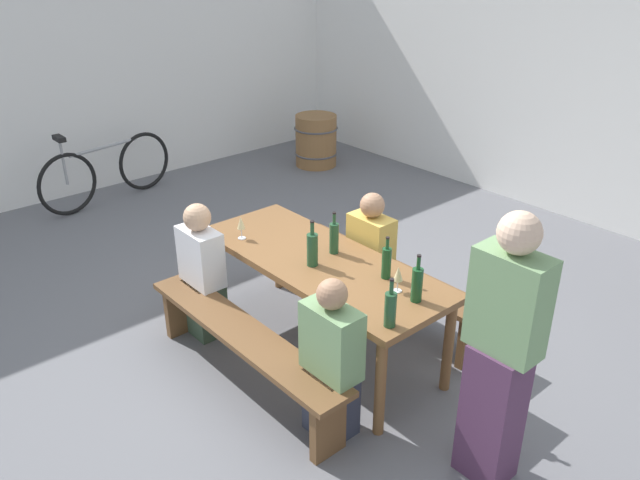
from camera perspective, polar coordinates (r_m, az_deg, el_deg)
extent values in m
plane|color=slate|center=(4.85, 0.00, -9.60)|extent=(24.00, 24.00, 0.00)
cube|color=white|center=(7.15, 24.23, 13.88)|extent=(14.00, 0.20, 3.20)
cube|color=white|center=(7.91, -22.24, 15.20)|extent=(0.20, 7.96, 3.20)
cube|color=brown|center=(4.47, 0.00, -2.02)|extent=(2.02, 0.77, 0.05)
cylinder|color=brown|center=(5.15, -9.59, -3.16)|extent=(0.07, 0.07, 0.70)
cylinder|color=brown|center=(3.93, 5.47, -13.14)|extent=(0.07, 0.07, 0.70)
cylinder|color=brown|center=(5.47, -3.82, -1.00)|extent=(0.07, 0.07, 0.70)
cylinder|color=brown|center=(4.34, 11.54, -9.36)|extent=(0.07, 0.07, 0.70)
cube|color=brown|center=(4.27, -7.03, -8.35)|extent=(1.92, 0.30, 0.04)
cube|color=brown|center=(5.02, -12.52, -6.18)|extent=(0.06, 0.24, 0.41)
cube|color=brown|center=(3.87, 0.73, -16.58)|extent=(0.06, 0.24, 0.41)
cube|color=brown|center=(5.04, 5.90, -2.57)|extent=(1.92, 0.30, 0.04)
cube|color=brown|center=(5.69, -0.48, -1.47)|extent=(0.06, 0.24, 0.41)
cube|color=brown|center=(4.70, 13.46, -8.69)|extent=(0.06, 0.24, 0.41)
cylinder|color=#234C2D|center=(4.33, -0.70, -0.91)|extent=(0.08, 0.08, 0.23)
cylinder|color=#234C2D|center=(4.26, -0.71, 1.04)|extent=(0.03, 0.03, 0.09)
cylinder|color=black|center=(4.24, -0.71, 1.67)|extent=(0.03, 0.03, 0.01)
cylinder|color=#234C2D|center=(4.50, 1.28, 0.15)|extent=(0.07, 0.07, 0.23)
cylinder|color=#234C2D|center=(4.44, 1.30, 1.92)|extent=(0.02, 0.02, 0.08)
cylinder|color=black|center=(4.42, 1.30, 2.45)|extent=(0.03, 0.03, 0.01)
cylinder|color=#194723|center=(4.20, 6.03, -2.11)|extent=(0.06, 0.06, 0.22)
cylinder|color=#194723|center=(4.13, 6.12, -0.34)|extent=(0.02, 0.02, 0.07)
cylinder|color=black|center=(4.12, 6.15, 0.18)|extent=(0.02, 0.02, 0.01)
cylinder|color=#234C2D|center=(3.70, 6.37, -6.30)|extent=(0.07, 0.07, 0.22)
cylinder|color=#234C2D|center=(3.62, 6.49, -4.27)|extent=(0.03, 0.03, 0.09)
cylinder|color=black|center=(3.60, 6.53, -3.59)|extent=(0.03, 0.03, 0.01)
cylinder|color=#194723|center=(3.96, 8.76, -4.05)|extent=(0.07, 0.07, 0.22)
cylinder|color=#194723|center=(3.89, 8.91, -2.07)|extent=(0.02, 0.02, 0.09)
cylinder|color=black|center=(3.86, 8.96, -1.43)|extent=(0.03, 0.03, 0.01)
cylinder|color=silver|center=(4.80, -7.08, 0.18)|extent=(0.06, 0.06, 0.01)
cylinder|color=silver|center=(4.78, -7.11, 0.62)|extent=(0.01, 0.01, 0.08)
cone|color=beige|center=(4.74, -7.16, 1.57)|extent=(0.06, 0.06, 0.10)
cylinder|color=silver|center=(4.10, 6.99, -4.58)|extent=(0.06, 0.06, 0.01)
cylinder|color=silver|center=(4.08, 7.02, -4.09)|extent=(0.01, 0.01, 0.07)
cone|color=beige|center=(4.04, 7.09, -3.04)|extent=(0.06, 0.06, 0.10)
cube|color=#374A36|center=(4.98, -10.32, -6.01)|extent=(0.28, 0.24, 0.45)
cube|color=silver|center=(4.76, -10.74, -1.48)|extent=(0.37, 0.20, 0.43)
sphere|color=tan|center=(4.62, -11.06, 2.03)|extent=(0.20, 0.20, 0.20)
cube|color=#303544|center=(4.01, 1.00, -14.40)|extent=(0.28, 0.24, 0.45)
cube|color=#729966|center=(3.74, 1.06, -9.11)|extent=(0.37, 0.20, 0.45)
sphere|color=#A87A5B|center=(3.56, 1.10, -4.92)|extent=(0.18, 0.18, 0.18)
cube|color=#4F4C5B|center=(5.06, 4.44, -5.06)|extent=(0.26, 0.24, 0.45)
cube|color=gold|center=(4.84, 4.62, -0.41)|extent=(0.35, 0.20, 0.46)
sphere|color=#A87A5B|center=(4.70, 4.76, 3.16)|extent=(0.19, 0.19, 0.19)
cube|color=#512F4D|center=(3.75, 15.30, -14.85)|extent=(0.29, 0.24, 0.86)
cube|color=#729966|center=(3.34, 16.71, -5.49)|extent=(0.39, 0.20, 0.57)
sphere|color=beige|center=(3.16, 17.61, 0.61)|extent=(0.22, 0.22, 0.22)
cylinder|color=olive|center=(8.53, -0.37, 8.99)|extent=(0.55, 0.55, 0.68)
torus|color=#4C4C51|center=(8.48, -0.37, 10.10)|extent=(0.58, 0.58, 0.02)
torus|color=#4C4C51|center=(8.58, -0.36, 7.90)|extent=(0.58, 0.58, 0.02)
torus|color=black|center=(7.97, -15.61, 6.88)|extent=(0.16, 0.70, 0.70)
torus|color=black|center=(7.47, -21.86, 4.70)|extent=(0.16, 0.70, 0.70)
cylinder|color=#99999E|center=(7.62, -18.96, 7.95)|extent=(0.18, 0.86, 0.04)
cylinder|color=#99999E|center=(7.39, -22.18, 6.50)|extent=(0.03, 0.03, 0.50)
cube|color=black|center=(7.32, -22.53, 8.48)|extent=(0.20, 0.08, 0.05)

